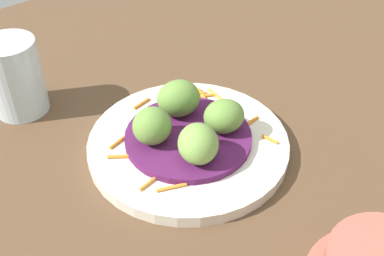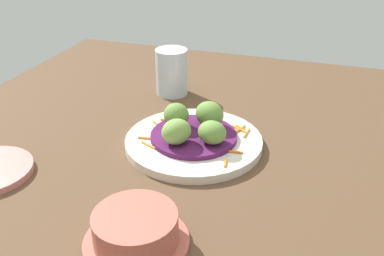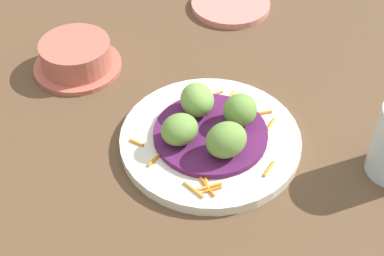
{
  "view_description": "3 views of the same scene",
  "coord_description": "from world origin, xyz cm",
  "views": [
    {
      "loc": [
        32.45,
        -30.01,
        42.39
      ],
      "look_at": [
        -2.31,
        -0.89,
        4.77
      ],
      "focal_mm": 44.93,
      "sensor_mm": 36.0,
      "label": 1
    },
    {
      "loc": [
        63.4,
        19.64,
        42.33
      ],
      "look_at": [
        -2.7,
        -2.3,
        5.18
      ],
      "focal_mm": 40.94,
      "sensor_mm": 36.0,
      "label": 2
    },
    {
      "loc": [
        -35.55,
        40.58,
        57.9
      ],
      "look_at": [
        -0.23,
        0.02,
        5.24
      ],
      "focal_mm": 52.62,
      "sensor_mm": 36.0,
      "label": 3
    }
  ],
  "objects": [
    {
      "name": "water_glass",
      "position": [
        -23.15,
        -13.9,
        7.19
      ],
      "size": [
        7.17,
        7.17,
        10.39
      ],
      "primitive_type": "cylinder",
      "color": "silver",
      "rests_on": "table_surface"
    },
    {
      "name": "guac_scoop_right",
      "position": [
        -0.2,
        2.22,
        6.45
      ],
      "size": [
        5.69,
        6.09,
        4.05
      ],
      "primitive_type": "ellipsoid",
      "rotation": [
        0.0,
        0.0,
        4.44
      ],
      "color": "olive",
      "rests_on": "cabbage_bed"
    },
    {
      "name": "guac_scoop_left",
      "position": [
        -3.83,
        -5.72,
        6.7
      ],
      "size": [
        4.55,
        4.77,
        4.56
      ],
      "primitive_type": "ellipsoid",
      "rotation": [
        0.0,
        0.0,
        1.59
      ],
      "color": "olive",
      "rests_on": "cabbage_bed"
    },
    {
      "name": "main_plate",
      "position": [
        -2.01,
        -1.75,
        2.77
      ],
      "size": [
        24.8,
        24.8,
        1.54
      ],
      "primitive_type": "cylinder",
      "color": "silver",
      "rests_on": "table_surface"
    },
    {
      "name": "cabbage_bed",
      "position": [
        -2.01,
        -1.75,
        3.98
      ],
      "size": [
        15.57,
        15.57,
        0.88
      ],
      "primitive_type": "cylinder",
      "color": "#51194C",
      "rests_on": "main_plate"
    },
    {
      "name": "guac_scoop_center",
      "position": [
        1.96,
        -3.57,
        6.62
      ],
      "size": [
        6.99,
        6.85,
        4.4
      ],
      "primitive_type": "ellipsoid",
      "rotation": [
        0.0,
        0.0,
        4.08
      ],
      "color": "#759E47",
      "rests_on": "cabbage_bed"
    },
    {
      "name": "table_surface",
      "position": [
        0.0,
        0.0,
        1.0
      ],
      "size": [
        110.0,
        110.0,
        2.0
      ],
      "primitive_type": "cube",
      "color": "brown",
      "rests_on": "ground"
    },
    {
      "name": "guac_scoop_back",
      "position": [
        -5.98,
        0.07,
        6.8
      ],
      "size": [
        6.27,
        6.78,
        4.76
      ],
      "primitive_type": "ellipsoid",
      "rotation": [
        0.0,
        0.0,
        4.35
      ],
      "color": "olive",
      "rests_on": "cabbage_bed"
    },
    {
      "name": "carrot_garnish",
      "position": [
        -4.43,
        0.13,
        3.74
      ],
      "size": [
        17.68,
        19.16,
        0.4
      ],
      "color": "orange",
      "rests_on": "main_plate"
    }
  ]
}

